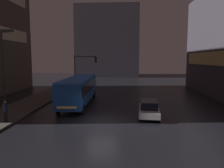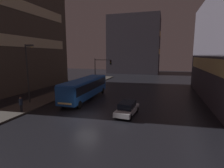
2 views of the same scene
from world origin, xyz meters
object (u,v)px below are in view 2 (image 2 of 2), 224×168
traffic_light_main (101,67)px  street_lamp_sidewalk (28,65)px  car_taxi (127,108)px  pedestrian_mid (21,103)px  pedestrian_near (79,83)px  bus_near (85,87)px

traffic_light_main → street_lamp_sidewalk: bearing=-105.0°
car_taxi → pedestrian_mid: (-11.64, -2.97, 0.43)m
car_taxi → pedestrian_near: 16.71m
bus_near → car_taxi: 9.03m
pedestrian_mid → traffic_light_main: bearing=-141.4°
traffic_light_main → pedestrian_near: bearing=-119.7°
car_taxi → street_lamp_sidewalk: 14.23m
traffic_light_main → pedestrian_mid: bearing=-97.1°
pedestrian_near → traffic_light_main: (2.75, 4.81, 2.75)m
bus_near → car_taxi: bearing=144.2°
street_lamp_sidewalk → bus_near: bearing=36.0°
car_taxi → street_lamp_sidewalk: size_ratio=0.57×
pedestrian_near → street_lamp_sidewalk: bearing=95.0°
traffic_light_main → street_lamp_sidewalk: 16.45m
pedestrian_mid → traffic_light_main: traffic_light_main is taller
car_taxi → street_lamp_sidewalk: (-13.48, 0.63, 4.53)m
bus_near → pedestrian_mid: size_ratio=7.00×
street_lamp_sidewalk → traffic_light_main: bearing=75.0°
car_taxi → traffic_light_main: (-9.22, 16.47, 3.27)m
car_taxi → pedestrian_mid: 12.02m
pedestrian_mid → traffic_light_main: (2.42, 19.44, 2.84)m
bus_near → pedestrian_near: 8.06m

